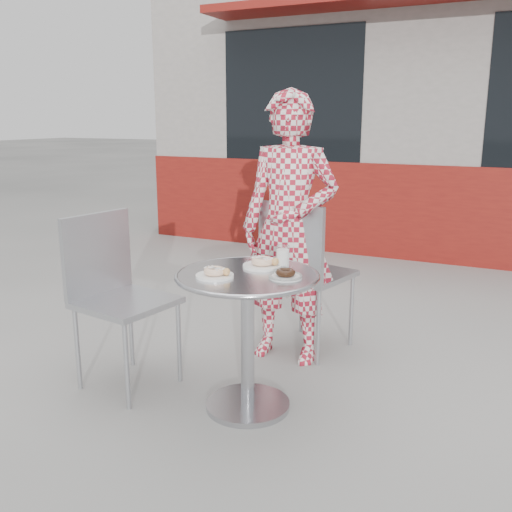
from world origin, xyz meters
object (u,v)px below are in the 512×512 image
at_px(bistro_table, 247,308).
at_px(plate_checker, 285,275).
at_px(seated_person, 289,229).
at_px(chair_left, 127,335).
at_px(plate_near, 215,273).
at_px(milk_cup, 283,257).
at_px(chair_far, 308,304).
at_px(plate_far, 263,263).

height_order(bistro_table, plate_checker, plate_checker).
bearing_deg(seated_person, plate_checker, -70.62).
xyz_separation_m(chair_left, plate_near, (0.61, -0.07, 0.45)).
height_order(plate_checker, milk_cup, milk_cup).
height_order(bistro_table, seated_person, seated_person).
distance_m(chair_left, plate_checker, 1.03).
bearing_deg(milk_cup, bistro_table, -119.14).
relative_size(chair_far, plate_far, 4.85).
bearing_deg(plate_checker, chair_left, -176.08).
height_order(plate_near, milk_cup, milk_cup).
xyz_separation_m(bistro_table, seated_person, (-0.07, 0.70, 0.27)).
height_order(chair_left, seated_person, seated_person).
bearing_deg(bistro_table, milk_cup, 60.86).
relative_size(plate_far, milk_cup, 1.80).
bearing_deg(plate_near, milk_cup, 55.42).
bearing_deg(plate_near, plate_far, 64.36).
xyz_separation_m(plate_far, plate_near, (-0.13, -0.27, -0.00)).
distance_m(bistro_table, milk_cup, 0.32).
bearing_deg(chair_far, milk_cup, 112.47).
xyz_separation_m(chair_left, seated_person, (0.66, 0.75, 0.52)).
bearing_deg(plate_far, chair_far, 91.76).
distance_m(chair_far, plate_near, 1.10).
distance_m(chair_left, seated_person, 1.13).
relative_size(chair_left, plate_checker, 5.88).
bearing_deg(seated_person, plate_near, -94.63).
relative_size(chair_far, milk_cup, 8.75).
height_order(chair_left, plate_checker, chair_left).
relative_size(plate_near, milk_cup, 1.65).
bearing_deg(chair_far, plate_checker, 116.46).
height_order(plate_near, plate_checker, plate_near).
relative_size(plate_near, plate_checker, 1.13).
bearing_deg(plate_checker, milk_cup, 117.03).
distance_m(chair_far, milk_cup, 0.84).
distance_m(plate_near, milk_cup, 0.38).
bearing_deg(chair_left, milk_cup, -64.30).
bearing_deg(plate_far, bistro_table, -97.16).
xyz_separation_m(plate_near, plate_checker, (0.31, 0.13, -0.01)).
bearing_deg(plate_checker, plate_far, 143.56).
height_order(bistro_table, chair_left, chair_left).
height_order(bistro_table, plate_far, plate_far).
bearing_deg(plate_checker, plate_near, -156.50).
bearing_deg(bistro_table, plate_checker, 3.11).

